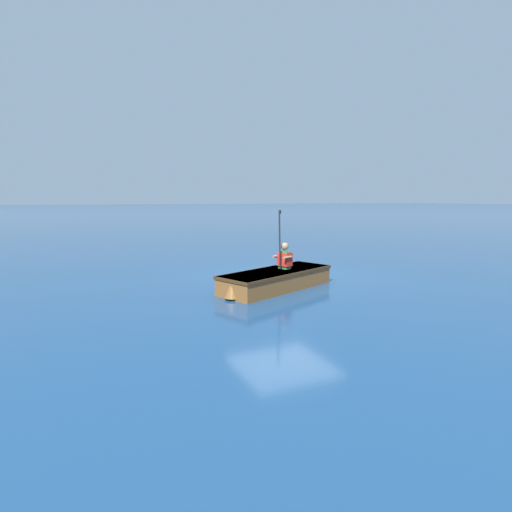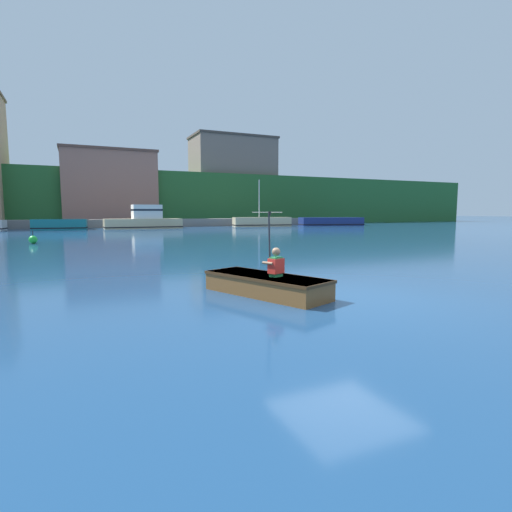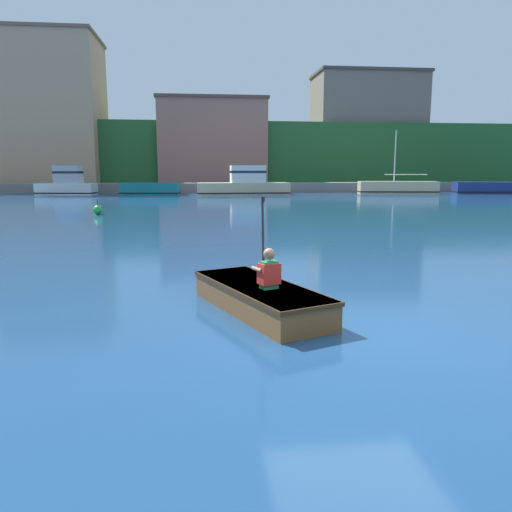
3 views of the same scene
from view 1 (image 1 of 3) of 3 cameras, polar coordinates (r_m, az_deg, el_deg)
The scene contains 3 objects.
ground_plane at distance 10.46m, azimuth 3.99°, elevation -2.77°, with size 300.00×300.00×0.00m, color navy.
rowboat_foreground at distance 8.82m, azimuth 2.78°, elevation -3.24°, with size 1.96×2.99×0.42m.
person_paddler at distance 8.97m, azimuth 4.08°, elevation -0.12°, with size 0.43×0.42×1.32m.
Camera 1 is at (-9.01, 4.93, 1.97)m, focal length 28.00 mm.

